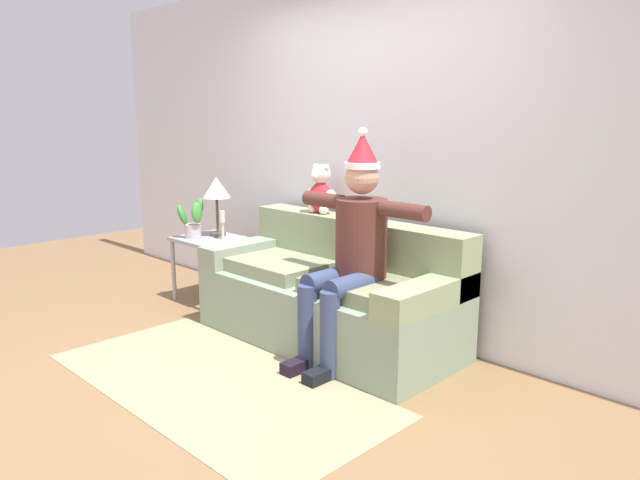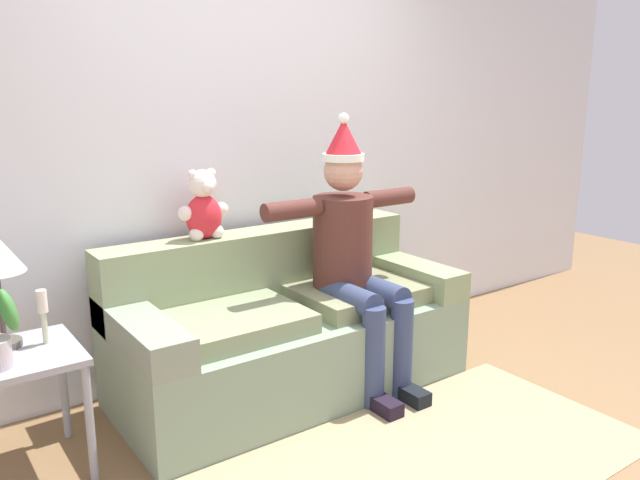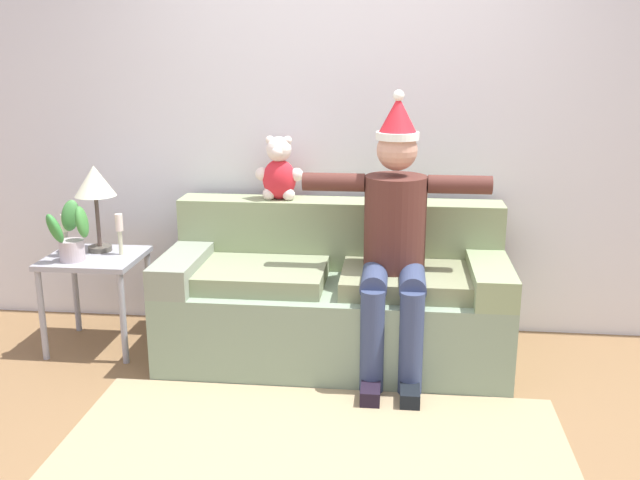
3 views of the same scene
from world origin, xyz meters
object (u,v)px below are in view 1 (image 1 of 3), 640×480
(side_table, at_px, (209,247))
(teddy_bear, at_px, (321,191))
(couch, at_px, (331,294))
(table_lamp, at_px, (216,190))
(candle_tall, at_px, (196,217))
(person_seated, at_px, (352,246))
(candle_short, at_px, (222,221))
(potted_plant, at_px, (193,220))

(side_table, bearing_deg, teddy_bear, 16.50)
(couch, relative_size, table_lamp, 3.75)
(side_table, height_order, table_lamp, table_lamp)
(candle_tall, bearing_deg, person_seated, -2.66)
(candle_tall, bearing_deg, candle_short, 11.23)
(side_table, relative_size, candle_tall, 2.31)
(person_seated, distance_m, side_table, 1.78)
(table_lamp, bearing_deg, candle_short, -21.10)
(side_table, xyz_separation_m, candle_tall, (-0.15, -0.02, 0.25))
(person_seated, bearing_deg, side_table, 176.46)
(table_lamp, bearing_deg, couch, -1.74)
(candle_tall, bearing_deg, potted_plant, -50.23)
(couch, bearing_deg, potted_plant, -173.86)
(teddy_bear, height_order, candle_short, teddy_bear)
(potted_plant, distance_m, candle_tall, 0.11)
(candle_tall, height_order, candle_short, candle_tall)
(potted_plant, relative_size, candle_short, 1.41)
(teddy_bear, height_order, potted_plant, teddy_bear)
(person_seated, height_order, potted_plant, person_seated)
(couch, bearing_deg, table_lamp, 178.26)
(teddy_bear, xyz_separation_m, side_table, (-1.05, -0.31, -0.56))
(teddy_bear, bearing_deg, table_lamp, -168.62)
(candle_tall, distance_m, candle_short, 0.31)
(candle_short, bearing_deg, side_table, -165.18)
(person_seated, xyz_separation_m, potted_plant, (-1.83, 0.00, -0.06))
(teddy_bear, bearing_deg, side_table, -163.50)
(couch, bearing_deg, candle_short, -179.26)
(side_table, height_order, potted_plant, potted_plant)
(couch, distance_m, candle_tall, 1.62)
(person_seated, relative_size, candle_tall, 6.22)
(couch, relative_size, potted_plant, 5.60)
(table_lamp, xyz_separation_m, potted_plant, (-0.08, -0.20, -0.25))
(table_lamp, bearing_deg, person_seated, -6.76)
(person_seated, relative_size, table_lamp, 2.97)
(couch, xyz_separation_m, person_seated, (0.33, -0.16, 0.44))
(couch, bearing_deg, person_seated, -26.26)
(potted_plant, bearing_deg, side_table, 52.33)
(teddy_bear, xyz_separation_m, candle_short, (-0.90, -0.27, -0.31))
(couch, xyz_separation_m, candle_tall, (-1.57, -0.08, 0.38))
(couch, xyz_separation_m, side_table, (-1.42, -0.06, 0.14))
(couch, xyz_separation_m, potted_plant, (-1.50, -0.16, 0.38))
(side_table, distance_m, candle_tall, 0.29)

